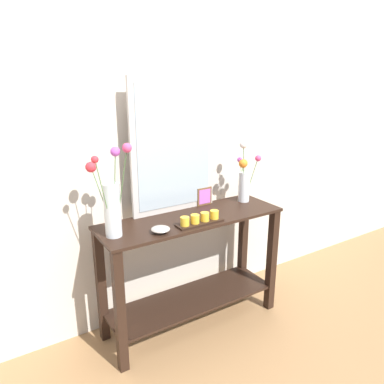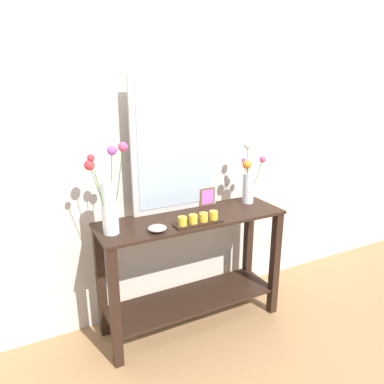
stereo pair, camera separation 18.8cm
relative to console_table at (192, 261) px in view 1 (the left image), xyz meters
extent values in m
cube|color=#997047|center=(0.00, 0.00, -0.50)|extent=(7.00, 6.00, 0.02)
cube|color=beige|center=(0.00, 0.32, 0.86)|extent=(6.40, 0.08, 2.70)
cube|color=black|center=(0.00, 0.00, 0.32)|extent=(1.27, 0.41, 0.02)
cube|color=black|center=(0.00, 0.00, -0.30)|extent=(1.21, 0.37, 0.02)
cube|color=black|center=(-0.60, -0.17, -0.09)|extent=(0.06, 0.06, 0.80)
cube|color=black|center=(0.60, -0.17, -0.09)|extent=(0.06, 0.06, 0.80)
cube|color=black|center=(-0.60, 0.17, -0.09)|extent=(0.06, 0.06, 0.80)
cube|color=black|center=(0.60, 0.17, -0.09)|extent=(0.06, 0.06, 0.80)
cube|color=#B7B2AD|center=(-0.03, 0.17, 0.78)|extent=(0.62, 0.03, 0.90)
cube|color=#9EADB7|center=(-0.03, 0.16, 0.78)|extent=(0.54, 0.00, 0.82)
cylinder|color=silver|center=(-0.55, -0.02, 0.49)|extent=(0.10, 0.10, 0.32)
cylinder|color=#4C753D|center=(-0.54, -0.04, 0.59)|extent=(0.03, 0.04, 0.48)
sphere|color=#B24CB7|center=(-0.52, -0.06, 0.83)|extent=(0.05, 0.05, 0.05)
cylinder|color=#4C753D|center=(-0.59, 0.02, 0.54)|extent=(0.09, 0.08, 0.39)
sphere|color=red|center=(-0.63, 0.06, 0.73)|extent=(0.06, 0.06, 0.06)
cylinder|color=#4C753D|center=(-0.51, -0.06, 0.60)|extent=(0.07, 0.09, 0.51)
sphere|color=#EA4275|center=(-0.47, -0.11, 0.85)|extent=(0.05, 0.05, 0.05)
cylinder|color=#4C753D|center=(-0.60, -0.05, 0.58)|extent=(0.09, 0.05, 0.46)
sphere|color=red|center=(-0.64, -0.08, 0.80)|extent=(0.04, 0.04, 0.04)
cylinder|color=silver|center=(0.50, 0.07, 0.44)|extent=(0.08, 0.08, 0.22)
cylinder|color=#4C753D|center=(0.50, 0.09, 0.49)|extent=(0.03, 0.05, 0.29)
sphere|color=#B24CB7|center=(0.49, 0.12, 0.64)|extent=(0.04, 0.04, 0.04)
cylinder|color=#4C753D|center=(0.54, 0.04, 0.50)|extent=(0.07, 0.05, 0.31)
sphere|color=#EA4275|center=(0.57, 0.02, 0.66)|extent=(0.05, 0.05, 0.05)
cylinder|color=#4C753D|center=(0.49, 0.05, 0.49)|extent=(0.06, 0.03, 0.28)
sphere|color=orange|center=(0.46, 0.04, 0.63)|extent=(0.06, 0.06, 0.06)
cylinder|color=#4C753D|center=(0.51, 0.09, 0.48)|extent=(0.02, 0.03, 0.27)
sphere|color=red|center=(0.50, 0.10, 0.62)|extent=(0.05, 0.05, 0.05)
cylinder|color=#4C753D|center=(0.49, 0.07, 0.55)|extent=(0.03, 0.02, 0.41)
sphere|color=silver|center=(0.48, 0.08, 0.76)|extent=(0.05, 0.05, 0.05)
cube|color=black|center=(-0.02, -0.13, 0.33)|extent=(0.32, 0.09, 0.01)
cylinder|color=gold|center=(-0.13, -0.13, 0.37)|extent=(0.06, 0.06, 0.05)
cylinder|color=gold|center=(-0.06, -0.13, 0.37)|extent=(0.06, 0.06, 0.05)
cylinder|color=gold|center=(0.02, -0.13, 0.37)|extent=(0.06, 0.06, 0.05)
cylinder|color=gold|center=(0.09, -0.13, 0.37)|extent=(0.06, 0.06, 0.05)
cube|color=brown|center=(0.20, 0.16, 0.39)|extent=(0.12, 0.01, 0.13)
cube|color=#BD5EBC|center=(0.20, 0.15, 0.39)|extent=(0.10, 0.00, 0.11)
cylinder|color=#9E9389|center=(-0.30, -0.12, 0.33)|extent=(0.05, 0.05, 0.01)
ellipsoid|color=#9E9389|center=(-0.30, -0.12, 0.35)|extent=(0.11, 0.11, 0.03)
camera|label=1|loc=(-1.20, -1.92, 1.20)|focal=34.04mm
camera|label=2|loc=(-1.04, -2.01, 1.20)|focal=34.04mm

